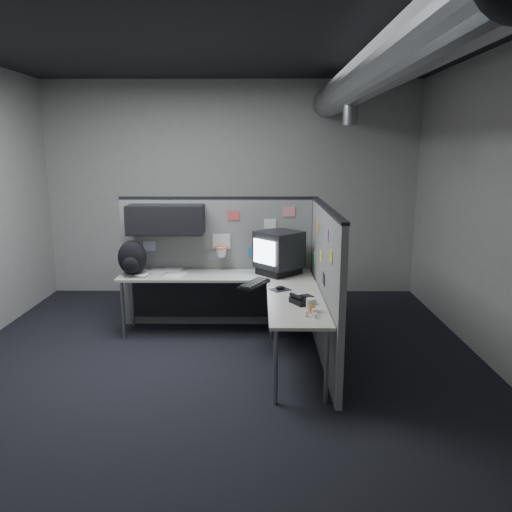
{
  "coord_description": "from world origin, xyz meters",
  "views": [
    {
      "loc": [
        0.42,
        -4.8,
        2.19
      ],
      "look_at": [
        0.38,
        0.35,
        1.09
      ],
      "focal_mm": 35.0,
      "sensor_mm": 36.0,
      "label": 1
    }
  ],
  "objects_px": {
    "phone": "(302,300)",
    "backpack": "(132,258)",
    "monitor": "(279,252)",
    "keyboard": "(254,284)",
    "desk": "(236,290)"
  },
  "relations": [
    {
      "from": "monitor",
      "to": "keyboard",
      "type": "height_order",
      "value": "monitor"
    },
    {
      "from": "desk",
      "to": "backpack",
      "type": "height_order",
      "value": "backpack"
    },
    {
      "from": "keyboard",
      "to": "backpack",
      "type": "relative_size",
      "value": 1.2
    },
    {
      "from": "monitor",
      "to": "backpack",
      "type": "distance_m",
      "value": 1.74
    },
    {
      "from": "monitor",
      "to": "keyboard",
      "type": "relative_size",
      "value": 1.28
    },
    {
      "from": "backpack",
      "to": "desk",
      "type": "bearing_deg",
      "value": 4.2
    },
    {
      "from": "monitor",
      "to": "keyboard",
      "type": "xyz_separation_m",
      "value": [
        -0.29,
        -0.53,
        -0.25
      ]
    },
    {
      "from": "desk",
      "to": "keyboard",
      "type": "bearing_deg",
      "value": -45.43
    },
    {
      "from": "keyboard",
      "to": "phone",
      "type": "height_order",
      "value": "phone"
    },
    {
      "from": "backpack",
      "to": "monitor",
      "type": "bearing_deg",
      "value": 17.48
    },
    {
      "from": "monitor",
      "to": "keyboard",
      "type": "bearing_deg",
      "value": -116.09
    },
    {
      "from": "monitor",
      "to": "backpack",
      "type": "relative_size",
      "value": 1.54
    },
    {
      "from": "keyboard",
      "to": "backpack",
      "type": "bearing_deg",
      "value": 144.2
    },
    {
      "from": "monitor",
      "to": "backpack",
      "type": "bearing_deg",
      "value": -175.1
    },
    {
      "from": "phone",
      "to": "backpack",
      "type": "bearing_deg",
      "value": 129.67
    }
  ]
}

